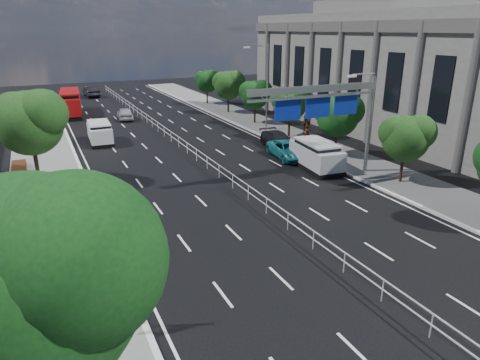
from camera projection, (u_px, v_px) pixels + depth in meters
ground at (332, 264)px, 19.99m from camera, size 160.00×160.00×0.00m
sidewalk_near at (71, 334)px, 15.28m from camera, size 5.00×140.00×0.14m
kerb_near at (141, 315)px, 16.30m from camera, size 0.25×140.00×0.15m
kerb_far at (465, 226)px, 23.62m from camera, size 0.25×140.00×0.15m
median_fence at (181, 143)px, 38.94m from camera, size 0.05×85.00×1.02m
hedge_near at (16, 271)px, 18.70m from camera, size 1.00×36.00×0.44m
toilet_sign at (77, 260)px, 14.55m from camera, size 1.62×0.18×4.34m
overhead_gantry at (328, 102)px, 29.40m from camera, size 10.24×0.38×7.45m
streetlight_far at (265, 81)px, 44.63m from camera, size 2.78×2.40×9.00m
civic_hall at (390, 69)px, 46.25m from camera, size 14.40×36.00×14.35m
near_tree_big at (29, 274)px, 9.43m from camera, size 5.72×5.33×7.71m
near_tree_back at (30, 119)px, 28.87m from camera, size 4.84×4.51×6.69m
far_tree_c at (407, 136)px, 29.35m from camera, size 3.52×3.28×4.94m
far_tree_d at (338, 114)px, 35.64m from camera, size 3.85×3.59×5.34m
far_tree_e at (291, 102)px, 42.06m from camera, size 3.63×3.38×5.13m
far_tree_f at (255, 93)px, 48.46m from camera, size 3.52×3.28×5.02m
far_tree_g at (228, 84)px, 54.75m from camera, size 3.96×3.69×5.45m
far_tree_h at (207, 80)px, 61.24m from camera, size 3.41×3.18×4.91m
white_minivan at (100, 133)px, 40.94m from camera, size 2.23×4.75×2.03m
red_bus at (71, 102)px, 54.76m from camera, size 3.34×10.24×3.00m
near_car_silver at (125, 114)px, 51.66m from camera, size 2.06×4.35×1.44m
near_car_dark at (91, 91)px, 69.14m from camera, size 2.17×5.34×1.72m
silver_minivan at (316, 155)px, 33.35m from camera, size 2.75×5.46×2.18m
parked_car_teal at (289, 150)px, 36.20m from camera, size 2.89×5.32×1.42m
parked_car_dark at (278, 140)px, 39.43m from camera, size 2.29×5.01×1.42m
pedestrian_a at (307, 131)px, 40.94m from camera, size 0.85×0.72×1.97m
pedestrian_b at (305, 124)px, 44.17m from camera, size 1.16×1.08×1.91m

